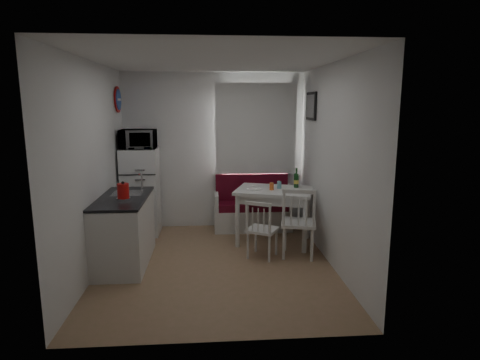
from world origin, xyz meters
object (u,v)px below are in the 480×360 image
object	(u,v)px
microwave	(138,139)
kettle	(123,191)
bench	(252,211)
kitchen_counter	(125,230)
fridge	(141,192)
dining_table	(274,195)
wine_bottle	(296,178)
chair_right	(300,215)
chair_left	(263,224)

from	to	relation	value
microwave	kettle	world-z (taller)	microwave
bench	kitchen_counter	bearing A→B (deg)	-143.55
microwave	fridge	bearing A→B (deg)	90.00
fridge	microwave	world-z (taller)	microwave
kitchen_counter	dining_table	distance (m)	2.20
microwave	wine_bottle	distance (m)	2.52
kettle	kitchen_counter	bearing A→B (deg)	105.36
dining_table	kettle	world-z (taller)	kettle
chair_right	wine_bottle	distance (m)	0.86
chair_left	chair_right	size ratio (longest dim) A/B	0.93
kitchen_counter	dining_table	xyz separation A→B (m)	(2.08, 0.65, 0.28)
chair_left	wine_bottle	size ratio (longest dim) A/B	1.71
kitchen_counter	kettle	size ratio (longest dim) A/B	5.75
bench	dining_table	bearing A→B (deg)	-70.36
chair_left	bench	bearing A→B (deg)	118.25
kettle	wine_bottle	distance (m)	2.56
kettle	fridge	bearing A→B (deg)	91.21
chair_left	fridge	bearing A→B (deg)	173.65
chair_left	wine_bottle	bearing A→B (deg)	79.64
chair_left	microwave	size ratio (longest dim) A/B	0.95
microwave	wine_bottle	xyz separation A→B (m)	(2.42, -0.45, -0.56)
bench	kettle	size ratio (longest dim) A/B	5.59
chair_right	wine_bottle	world-z (taller)	wine_bottle
kettle	wine_bottle	bearing A→B (deg)	21.28
wine_bottle	fridge	bearing A→B (deg)	168.41
chair_left	kettle	xyz separation A→B (m)	(-1.79, -0.18, 0.51)
bench	chair_left	world-z (taller)	bench
kitchen_counter	chair_right	size ratio (longest dim) A/B	2.39
kettle	chair_right	bearing A→B (deg)	3.94
dining_table	chair_left	bearing A→B (deg)	-92.97
kitchen_counter	microwave	bearing A→B (deg)	89.06
kitchen_counter	fridge	world-z (taller)	fridge
kitchen_counter	dining_table	bearing A→B (deg)	17.29
dining_table	microwave	xyz separation A→B (m)	(-2.07, 0.55, 0.81)
bench	kettle	xyz separation A→B (m)	(-1.78, -1.53, 0.71)
chair_right	kettle	xyz separation A→B (m)	(-2.29, -0.16, 0.41)
dining_table	chair_right	xyz separation A→B (m)	(0.25, -0.67, -0.13)
dining_table	kettle	distance (m)	2.21
kitchen_counter	wine_bottle	size ratio (longest dim) A/B	4.38
dining_table	kettle	size ratio (longest dim) A/B	5.64
chair_right	kettle	distance (m)	2.33
fridge	microwave	size ratio (longest dim) A/B	2.57
kettle	wine_bottle	world-z (taller)	wine_bottle
chair_left	chair_right	xyz separation A→B (m)	(0.50, -0.02, 0.11)
bench	wine_bottle	distance (m)	1.09
fridge	wine_bottle	distance (m)	2.48
kettle	wine_bottle	size ratio (longest dim) A/B	0.76
bench	wine_bottle	world-z (taller)	wine_bottle
kitchen_counter	chair_right	distance (m)	2.34
chair_left	kettle	bearing A→B (deg)	-146.21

